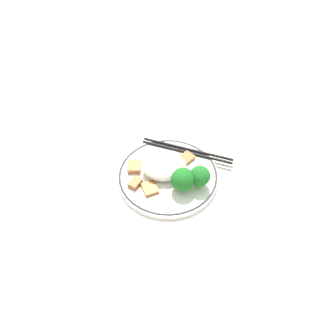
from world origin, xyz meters
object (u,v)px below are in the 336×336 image
(broccoli_back_center, at_px, (200,176))
(broccoli_back_left, at_px, (183,180))
(plate, at_px, (168,176))
(chopsticks, at_px, (187,151))

(broccoli_back_center, bearing_deg, broccoli_back_left, -169.16)
(plate, bearing_deg, broccoli_back_center, -29.64)
(broccoli_back_left, xyz_separation_m, chopsticks, (0.02, 0.11, -0.03))
(plate, distance_m, broccoli_back_left, 0.06)
(plate, bearing_deg, broccoli_back_left, -56.59)
(broccoli_back_left, bearing_deg, broccoli_back_center, 10.84)
(broccoli_back_left, bearing_deg, plate, 123.41)
(broccoli_back_center, bearing_deg, chopsticks, 98.78)
(plate, xyz_separation_m, chopsticks, (0.05, 0.07, 0.01))
(broccoli_back_left, xyz_separation_m, broccoli_back_center, (0.03, 0.01, -0.00))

